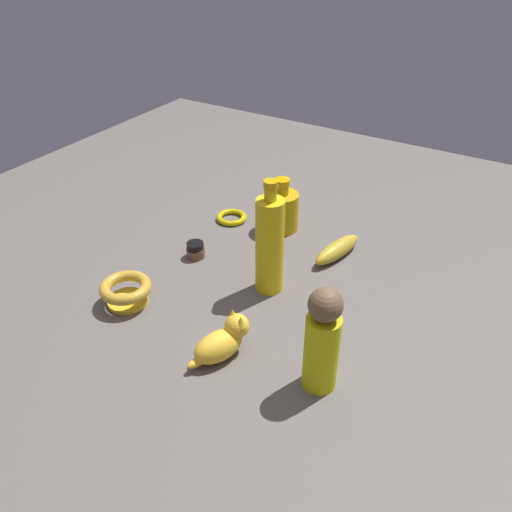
# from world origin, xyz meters

# --- Properties ---
(ground) EXTENTS (2.00, 2.00, 0.00)m
(ground) POSITION_xyz_m (0.00, 0.00, 0.00)
(ground) COLOR #5B5651
(bottle_tall) EXTENTS (0.06, 0.06, 0.26)m
(bottle_tall) POSITION_xyz_m (-0.03, -0.01, 0.11)
(bottle_tall) COLOR gold
(bottle_tall) RESTS_ON ground
(nail_polish_jar) EXTENTS (0.04, 0.04, 0.04)m
(nail_polish_jar) POSITION_xyz_m (0.19, -0.02, 0.02)
(nail_polish_jar) COLOR brown
(nail_polish_jar) RESTS_ON ground
(cat_figurine) EXTENTS (0.09, 0.13, 0.09)m
(cat_figurine) POSITION_xyz_m (-0.06, 0.22, 0.04)
(cat_figurine) COLOR yellow
(cat_figurine) RESTS_ON ground
(bottle_short) EXTENTS (0.09, 0.09, 0.14)m
(bottle_short) POSITION_xyz_m (0.08, -0.25, 0.06)
(bottle_short) COLOR #BB910C
(bottle_short) RESTS_ON ground
(banana) EXTENTS (0.08, 0.16, 0.04)m
(banana) POSITION_xyz_m (-0.11, -0.20, 0.02)
(banana) COLOR gold
(banana) RESTS_ON ground
(bangle) EXTENTS (0.08, 0.08, 0.02)m
(bangle) POSITION_xyz_m (0.21, -0.22, 0.01)
(bangle) COLOR #C5B70A
(bangle) RESTS_ON ground
(person_figure_adult) EXTENTS (0.08, 0.08, 0.21)m
(person_figure_adult) POSITION_xyz_m (-0.25, 0.19, 0.10)
(person_figure_adult) COLOR #CCC411
(person_figure_adult) RESTS_ON ground
(bowl) EXTENTS (0.11, 0.11, 0.05)m
(bowl) POSITION_xyz_m (0.20, 0.20, 0.03)
(bowl) COLOR yellow
(bowl) RESTS_ON ground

